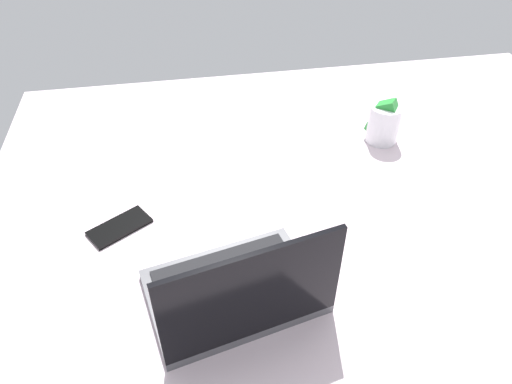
{
  "coord_description": "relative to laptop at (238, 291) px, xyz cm",
  "views": [
    {
      "loc": [
        38.05,
        85.51,
        95.14
      ],
      "look_at": [
        23.24,
        2.51,
        24.0
      ],
      "focal_mm": 33.15,
      "sensor_mm": 36.0,
      "label": 1
    }
  ],
  "objects": [
    {
      "name": "laptop",
      "position": [
        0.0,
        0.0,
        0.0
      ],
      "size": [
        37.14,
        29.49,
        23.0
      ],
      "rotation": [
        0.0,
        0.0,
        0.21
      ],
      "color": "#4C4C51",
      "rests_on": "bed_mattress"
    },
    {
      "name": "cell_phone",
      "position": [
        23.94,
        -26.24,
        -4.01
      ],
      "size": [
        15.47,
        13.2,
        0.8
      ],
      "primitive_type": "cube",
      "rotation": [
        0.0,
        0.0,
        5.27
      ],
      "color": "black",
      "rests_on": "bed_mattress"
    },
    {
      "name": "bed_mattress",
      "position": [
        -31.49,
        -29.03,
        -13.41
      ],
      "size": [
        180.0,
        140.0,
        18.0
      ],
      "primitive_type": "cube",
      "color": "silver",
      "rests_on": "ground"
    },
    {
      "name": "snack_cup",
      "position": [
        -49.27,
        -50.47,
        1.49
      ],
      "size": [
        9.06,
        9.0,
        13.51
      ],
      "color": "silver",
      "rests_on": "bed_mattress"
    }
  ]
}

